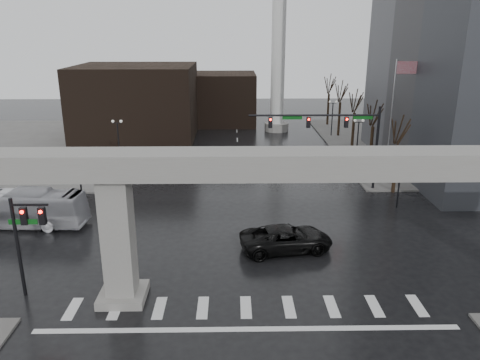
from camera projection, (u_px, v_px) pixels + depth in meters
The scene contains 23 objects.
ground at pixel (245, 297), 26.94m from camera, with size 160.00×160.00×0.00m, color black.
sidewalk_ne at pixel (435, 145), 61.57m from camera, with size 28.00×36.00×0.15m, color #615F5C.
sidewalk_nw at pixel (38, 147), 60.73m from camera, with size 28.00×36.00×0.15m, color #615F5C.
elevated_guideway at pixel (270, 184), 24.84m from camera, with size 48.00×2.60×8.70m.
building_far_left at pixel (137, 102), 65.10m from camera, with size 16.00×14.00×10.00m, color black.
building_far_mid at pixel (224, 99), 75.12m from camera, with size 10.00×10.00×8.00m, color black.
smokestack at pixel (279, 39), 66.65m from camera, with size 3.60×3.60×30.00m.
signal_mast_arm at pixel (337, 130), 43.16m from camera, with size 12.12×0.43×8.00m.
signal_left_pole at pixel (25, 231), 25.96m from camera, with size 2.30×0.30×6.00m.
flagpole_assembly at pixel (395, 106), 45.78m from camera, with size 2.06×0.12×12.00m.
lamp_right_0 at pixel (401, 169), 39.40m from camera, with size 1.22×0.32×5.11m.
lamp_right_1 at pixel (358, 133), 52.71m from camera, with size 1.22×0.32×5.11m.
lamp_right_2 at pixel (333, 112), 66.02m from camera, with size 1.22×0.32×5.11m.
lamp_left_0 at pixel (79, 171), 38.96m from camera, with size 1.22×0.32×5.11m.
lamp_left_1 at pixel (118, 134), 52.27m from camera, with size 1.22×0.32×5.11m.
lamp_left_2 at pixel (141, 113), 65.58m from camera, with size 1.22×0.32×5.11m.
tree_right_0 at pixel (396, 164), 43.45m from camera, with size 1.09×1.58×7.50m.
tree_right_1 at pixel (372, 143), 51.04m from camera, with size 1.09×1.61×7.67m.
tree_right_2 at pixel (353, 128), 58.62m from camera, with size 1.10×1.63×7.85m.
tree_right_3 at pixel (340, 116), 66.21m from camera, with size 1.11×1.66×8.02m.
tree_right_4 at pixel (328, 106), 73.80m from camera, with size 1.12×1.69×8.19m.
pickup_truck at pixel (286, 239), 32.41m from camera, with size 2.95×6.39×1.78m, color black.
city_bus at pixel (17, 208), 36.27m from camera, with size 2.48×10.62×2.96m, color silver.
Camera 1 is at (-0.71, -23.52, 14.78)m, focal length 35.00 mm.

